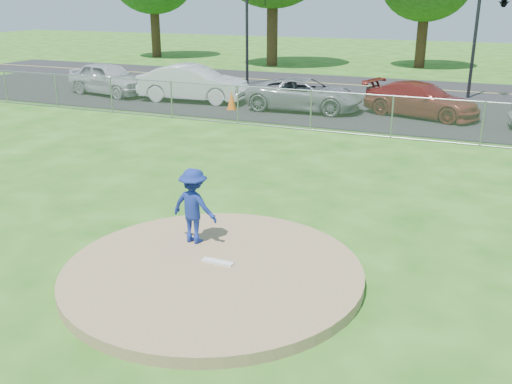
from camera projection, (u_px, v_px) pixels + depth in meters
The scene contains 14 objects.
ground at pixel (349, 148), 19.01m from camera, with size 120.00×120.00×0.00m, color #225913.
pitchers_mound at pixel (213, 272), 10.27m from camera, with size 5.40×5.40×0.20m, color #8E724E.
pitching_rubber at pixel (218, 262), 10.40m from camera, with size 0.60×0.15×0.04m, color white.
chain_link_fence at pixel (364, 115), 20.50m from camera, with size 40.00×0.06×1.50m, color gray.
parking_lot at pixel (386, 113), 24.66m from camera, with size 50.00×8.00×0.01m, color black.
street at pixel (412, 88), 31.19m from camera, with size 60.00×7.00×0.01m, color black.
traffic_signal_left at pixel (251, 23), 31.58m from camera, with size 1.28×0.20×5.60m.
traffic_signal_center at pixel (502, 0), 26.48m from camera, with size 1.42×2.48×5.60m.
pitcher at pixel (194, 206), 11.08m from camera, with size 0.97×0.56×1.50m, color navy.
traffic_cone at pixel (232, 100), 25.29m from camera, with size 0.41×0.41×0.80m, color orange.
parked_car_silver at pixel (109, 78), 28.99m from camera, with size 1.91×4.76×1.62m, color #B3B3B8.
parked_car_white at pixel (193, 83), 27.11m from camera, with size 1.81×5.19×1.71m, color silver.
parked_car_gray at pixel (304, 94), 25.00m from camera, with size 2.32×5.03×1.40m, color gray.
parked_car_darkred at pixel (421, 100), 23.75m from camera, with size 1.96×4.83×1.40m, color maroon.
Camera 1 is at (4.31, -8.20, 4.83)m, focal length 40.00 mm.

